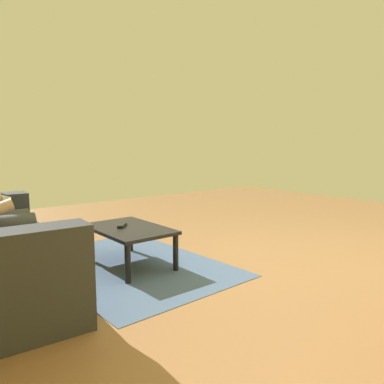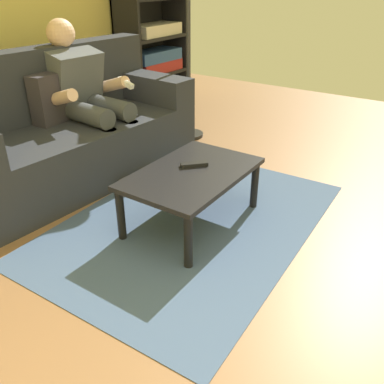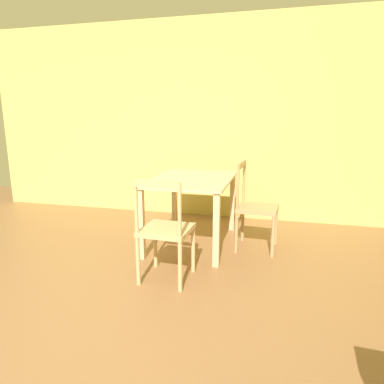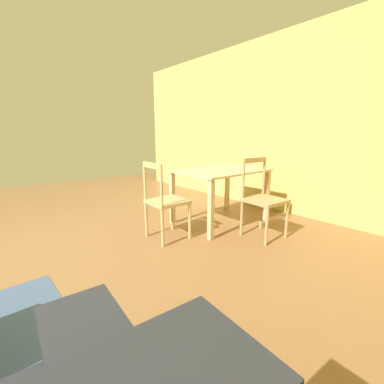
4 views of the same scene
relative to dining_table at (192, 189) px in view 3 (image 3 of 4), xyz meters
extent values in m
cube|color=#D2BE5D|center=(-1.20, -0.35, 0.74)|extent=(0.12, 6.28, 2.75)
cube|color=#D1B27F|center=(0.00, 0.00, 0.11)|extent=(1.23, 0.87, 0.02)
cube|color=#D1B27F|center=(-0.57, -0.38, -0.27)|extent=(0.06, 0.06, 0.73)
cube|color=#D1B27F|center=(0.57, -0.38, -0.27)|extent=(0.06, 0.06, 0.73)
cube|color=#D1B27F|center=(-0.57, 0.38, -0.27)|extent=(0.06, 0.06, 0.73)
cube|color=#D1B27F|center=(0.57, 0.38, -0.27)|extent=(0.06, 0.06, 0.73)
cube|color=tan|center=(0.00, 0.73, -0.18)|extent=(0.45, 0.45, 0.04)
cylinder|color=tan|center=(0.20, 0.91, -0.41)|extent=(0.04, 0.04, 0.46)
cylinder|color=tan|center=(-0.18, 0.94, -0.41)|extent=(0.04, 0.04, 0.46)
cylinder|color=tan|center=(0.18, 0.53, -0.41)|extent=(0.04, 0.04, 0.46)
cylinder|color=tan|center=(-0.20, 0.56, -0.41)|extent=(0.04, 0.04, 0.46)
cylinder|color=tan|center=(0.18, 0.53, 0.07)|extent=(0.03, 0.03, 0.50)
cylinder|color=tan|center=(-0.20, 0.56, 0.07)|extent=(0.03, 0.03, 0.50)
cube|color=tan|center=(-0.01, 0.55, 0.29)|extent=(0.38, 0.06, 0.06)
cube|color=tan|center=(0.92, 0.00, -0.18)|extent=(0.44, 0.44, 0.04)
cylinder|color=tan|center=(0.74, 0.20, -0.41)|extent=(0.04, 0.04, 0.46)
cylinder|color=tan|center=(0.72, -0.18, -0.41)|extent=(0.04, 0.04, 0.46)
cylinder|color=tan|center=(1.12, 0.18, -0.41)|extent=(0.04, 0.04, 0.46)
cylinder|color=tan|center=(1.10, -0.20, -0.41)|extent=(0.04, 0.04, 0.46)
cylinder|color=tan|center=(1.12, 0.18, 0.05)|extent=(0.03, 0.03, 0.47)
cylinder|color=tan|center=(1.10, -0.20, 0.05)|extent=(0.03, 0.03, 0.47)
cube|color=tan|center=(1.11, -0.01, 0.26)|extent=(0.05, 0.38, 0.06)
camera|label=1|loc=(0.26, 2.44, 0.50)|focal=34.87mm
camera|label=2|loc=(1.36, -0.52, 0.79)|focal=38.30mm
camera|label=3|loc=(3.60, 0.91, 0.78)|focal=31.66mm
camera|label=4|loc=(2.60, 2.44, 0.60)|focal=23.98mm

